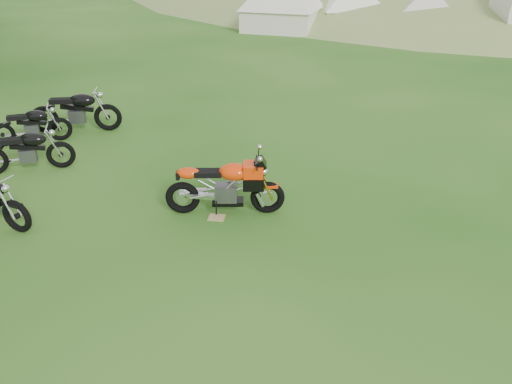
# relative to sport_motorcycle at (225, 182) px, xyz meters

# --- Properties ---
(ground) EXTENTS (120.00, 120.00, 0.00)m
(ground) POSITION_rel_sport_motorcycle_xyz_m (0.36, -1.43, -0.57)
(ground) COLOR #1B4F11
(ground) RESTS_ON ground
(sport_motorcycle) EXTENTS (1.92, 0.59, 1.14)m
(sport_motorcycle) POSITION_rel_sport_motorcycle_xyz_m (0.00, 0.00, 0.00)
(sport_motorcycle) COLOR red
(sport_motorcycle) RESTS_ON ground
(plywood_board) EXTENTS (0.28, 0.23, 0.02)m
(plywood_board) POSITION_rel_sport_motorcycle_xyz_m (-0.13, -0.20, -0.56)
(plywood_board) COLOR tan
(plywood_board) RESTS_ON ground
(vintage_moto_b) EXTENTS (1.70, 0.98, 0.88)m
(vintage_moto_b) POSITION_rel_sport_motorcycle_xyz_m (-4.69, 2.92, -0.13)
(vintage_moto_b) COLOR black
(vintage_moto_b) RESTS_ON ground
(vintage_moto_c) EXTENTS (2.08, 0.80, 1.07)m
(vintage_moto_c) POSITION_rel_sport_motorcycle_xyz_m (-3.95, 3.71, -0.03)
(vintage_moto_c) COLOR black
(vintage_moto_c) RESTS_ON ground
(vintage_moto_d) EXTENTS (1.79, 0.91, 0.92)m
(vintage_moto_d) POSITION_rel_sport_motorcycle_xyz_m (-4.08, 1.46, -0.11)
(vintage_moto_d) COLOR black
(vintage_moto_d) RESTS_ON ground
(tent_mid) EXTENTS (3.07, 3.07, 2.51)m
(tent_mid) POSITION_rel_sport_motorcycle_xyz_m (4.30, 19.72, 0.69)
(tent_mid) COLOR white
(tent_mid) RESTS_ON ground
(tent_right) EXTENTS (3.10, 3.10, 2.32)m
(tent_right) POSITION_rel_sport_motorcycle_xyz_m (7.65, 18.16, 0.59)
(tent_right) COLOR silver
(tent_right) RESTS_ON ground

